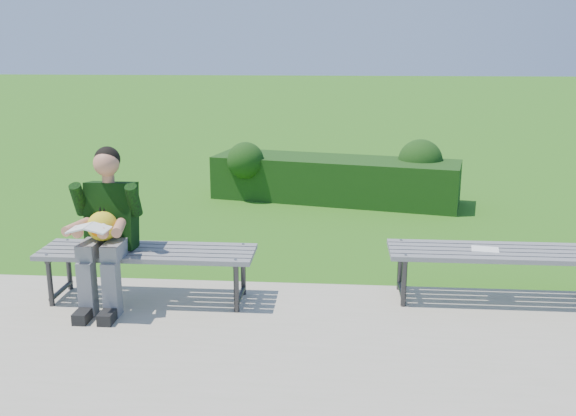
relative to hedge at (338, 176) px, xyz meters
name	(u,v)px	position (x,y,z in m)	size (l,w,h in m)	color
ground	(286,285)	(-0.45, -3.31, -0.35)	(80.00, 80.00, 0.00)	#327A1E
walkway	(264,381)	(-0.45, -5.06, -0.34)	(30.00, 3.50, 0.02)	#B5AE9B
hedge	(338,176)	(0.00, 0.00, 0.00)	(3.51, 1.56, 0.88)	#194411
bench_left	(148,256)	(-1.58, -3.81, 0.07)	(1.80, 0.50, 0.46)	gray
bench_right	(497,256)	(1.34, -3.58, 0.07)	(1.80, 0.50, 0.46)	gray
seated_boy	(106,224)	(-1.88, -3.90, 0.37)	(0.56, 0.76, 1.31)	slate
paper_sheet	(485,249)	(1.24, -3.58, 0.13)	(0.24, 0.20, 0.01)	white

